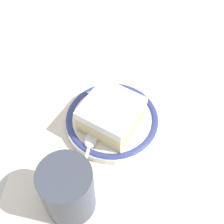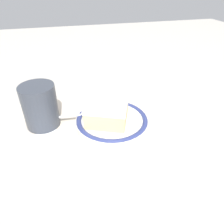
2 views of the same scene
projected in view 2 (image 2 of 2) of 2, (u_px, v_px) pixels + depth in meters
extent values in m
plane|color=#B7B2A8|center=(98.00, 129.00, 0.49)|extent=(2.40, 2.40, 0.00)
cube|color=beige|center=(98.00, 129.00, 0.49)|extent=(0.42, 0.33, 0.00)
cylinder|color=silver|center=(112.00, 122.00, 0.50)|extent=(0.17, 0.17, 0.02)
torus|color=navy|center=(112.00, 120.00, 0.50)|extent=(0.17, 0.17, 0.01)
cube|color=beige|center=(107.00, 113.00, 0.48)|extent=(0.12, 0.12, 0.04)
cube|color=white|center=(107.00, 103.00, 0.47)|extent=(0.12, 0.12, 0.02)
ellipsoid|color=silver|center=(88.00, 113.00, 0.50)|extent=(0.04, 0.03, 0.01)
cylinder|color=silver|center=(62.00, 117.00, 0.50)|extent=(0.09, 0.01, 0.01)
cylinder|color=#383D47|center=(40.00, 106.00, 0.48)|extent=(0.08, 0.08, 0.10)
cylinder|color=brown|center=(42.00, 112.00, 0.49)|extent=(0.07, 0.07, 0.07)
cube|color=white|center=(49.00, 152.00, 0.42)|extent=(0.18, 0.18, 0.00)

